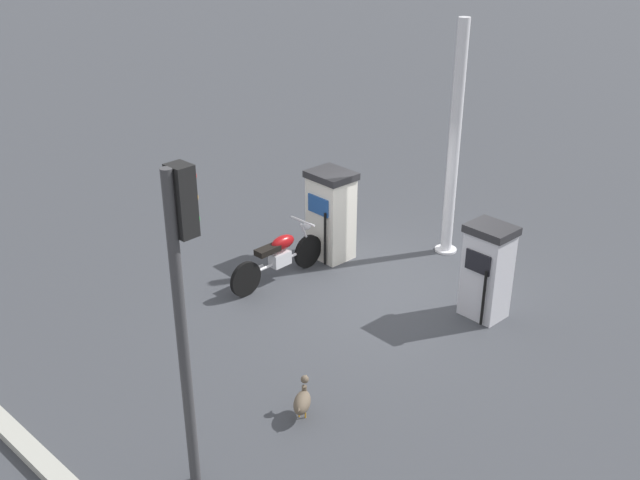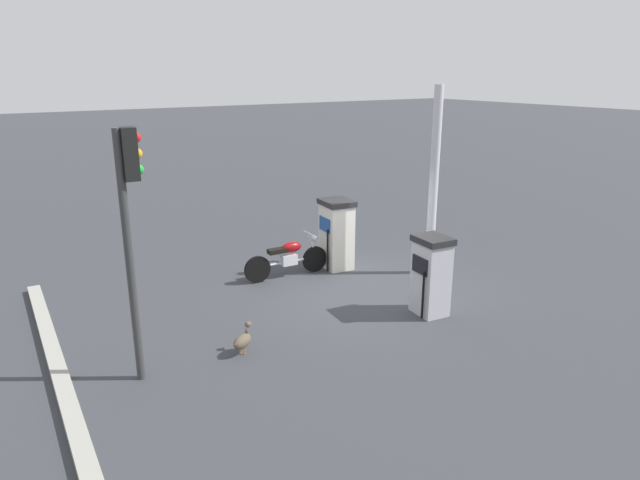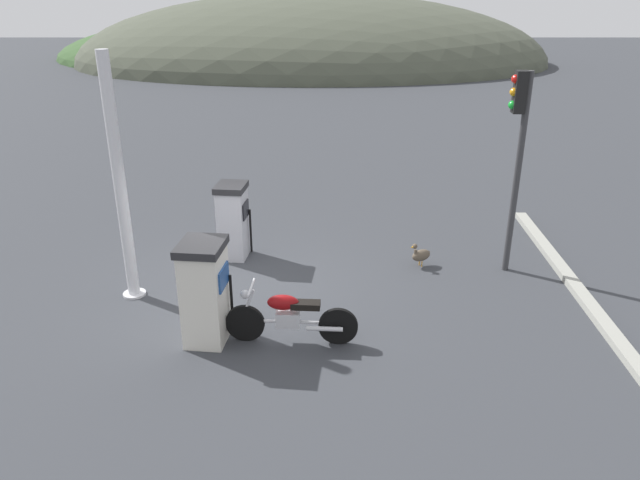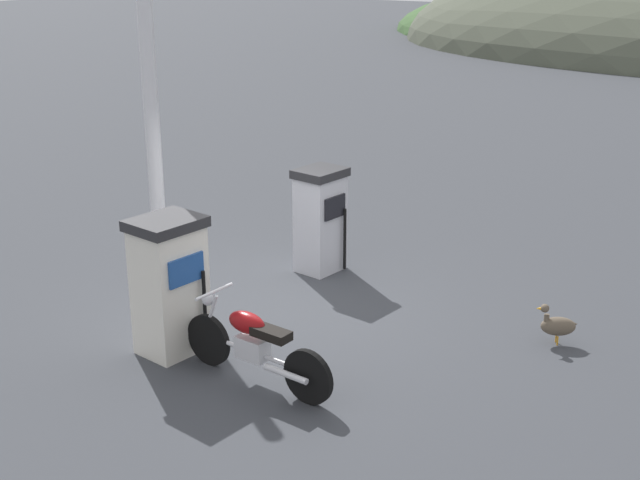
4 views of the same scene
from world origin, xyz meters
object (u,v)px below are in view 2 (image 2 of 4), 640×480
fuel_pump_far (431,275)px  motorcycle_near_pump (288,258)px  wandering_duck (243,340)px  roadside_traffic_light (130,214)px  canopy_support_pole (433,186)px  fuel_pump_near (336,234)px

fuel_pump_far → motorcycle_near_pump: (1.26, -3.20, -0.32)m
wandering_duck → roadside_traffic_light: roadside_traffic_light is taller
wandering_duck → canopy_support_pole: bearing=-167.3°
fuel_pump_near → wandering_duck: bearing=35.7°
wandering_duck → roadside_traffic_light: size_ratio=0.14×
motorcycle_near_pump → roadside_traffic_light: roadside_traffic_light is taller
wandering_duck → fuel_pump_near: bearing=-144.3°
fuel_pump_far → canopy_support_pole: (-1.57, -1.66, 1.24)m
fuel_pump_near → motorcycle_near_pump: bearing=-3.5°
fuel_pump_near → motorcycle_near_pump: size_ratio=0.80×
roadside_traffic_light → canopy_support_pole: 6.91m
motorcycle_near_pump → wandering_duck: 3.66m
fuel_pump_far → wandering_duck: 3.76m
fuel_pump_far → fuel_pump_near: bearing=-90.0°
fuel_pump_far → motorcycle_near_pump: bearing=-68.5°
fuel_pump_near → roadside_traffic_light: bearing=25.6°
fuel_pump_far → canopy_support_pole: 2.60m
roadside_traffic_light → wandering_duck: bearing=174.7°
canopy_support_pole → wandering_duck: bearing=12.7°
fuel_pump_near → wandering_duck: (3.69, 2.65, -0.58)m
fuel_pump_far → canopy_support_pole: bearing=-133.4°
fuel_pump_far → wandering_duck: (3.69, -0.47, -0.53)m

